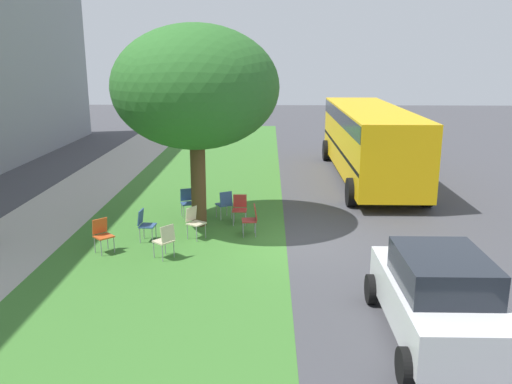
{
  "coord_description": "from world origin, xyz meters",
  "views": [
    {
      "loc": [
        -13.81,
        0.7,
        4.95
      ],
      "look_at": [
        1.7,
        1.06,
        0.94
      ],
      "focal_mm": 37.64,
      "sensor_mm": 36.0,
      "label": 1
    }
  ],
  "objects": [
    {
      "name": "street_tree",
      "position": [
        1.4,
        2.74,
        4.03
      ],
      "size": [
        4.7,
        4.7,
        5.78
      ],
      "color": "brown",
      "rests_on": "ground"
    },
    {
      "name": "grass_verge",
      "position": [
        0.0,
        3.2,
        0.0
      ],
      "size": [
        48.0,
        6.0,
        0.01
      ],
      "primitive_type": "cube",
      "color": "#3D752D",
      "rests_on": "ground"
    },
    {
      "name": "school_bus",
      "position": [
        7.55,
        -3.33,
        1.76
      ],
      "size": [
        10.4,
        2.8,
        2.88
      ],
      "color": "yellow",
      "rests_on": "ground"
    },
    {
      "name": "chair_1",
      "position": [
        -0.92,
        4.92,
        0.52
      ],
      "size": [
        0.59,
        0.59,
        0.88
      ],
      "color": "#C64C1E",
      "rests_on": "ground"
    },
    {
      "name": "chair_5",
      "position": [
        0.2,
        2.72,
        0.52
      ],
      "size": [
        0.58,
        0.58,
        0.88
      ],
      "color": "beige",
      "rests_on": "ground"
    },
    {
      "name": "chair_6",
      "position": [
        2.03,
        2.03,
        0.52
      ],
      "size": [
        0.57,
        0.56,
        0.88
      ],
      "color": "#335184",
      "rests_on": "ground"
    },
    {
      "name": "chair_7",
      "position": [
        0.48,
        1.15,
        0.52
      ],
      "size": [
        0.46,
        0.46,
        0.88
      ],
      "color": "#B7332D",
      "rests_on": "ground"
    },
    {
      "name": "ground",
      "position": [
        0.0,
        0.0,
        0.0
      ],
      "size": [
        80.0,
        80.0,
        0.0
      ],
      "primitive_type": "plane",
      "color": "#424247"
    },
    {
      "name": "chair_2",
      "position": [
        2.25,
        3.2,
        0.52
      ],
      "size": [
        0.54,
        0.53,
        0.88
      ],
      "color": "#335184",
      "rests_on": "ground"
    },
    {
      "name": "sidewalk_strip",
      "position": [
        0.0,
        7.6,
        0.0
      ],
      "size": [
        48.0,
        2.8,
        0.01
      ],
      "primitive_type": "cube",
      "color": "#ADA89E",
      "rests_on": "ground"
    },
    {
      "name": "chair_3",
      "position": [
        -0.06,
        4.03,
        0.52
      ],
      "size": [
        0.45,
        0.45,
        0.88
      ],
      "color": "#335184",
      "rests_on": "ground"
    },
    {
      "name": "chair_0",
      "position": [
        -1.34,
        3.23,
        0.52
      ],
      "size": [
        0.59,
        0.59,
        0.88
      ],
      "color": "beige",
      "rests_on": "ground"
    },
    {
      "name": "parked_car",
      "position": [
        -5.11,
        -2.29,
        0.84
      ],
      "size": [
        3.7,
        1.92,
        1.65
      ],
      "color": "silver",
      "rests_on": "ground"
    },
    {
      "name": "chair_4",
      "position": [
        1.55,
        1.54,
        0.52
      ],
      "size": [
        0.43,
        0.43,
        0.88
      ],
      "color": "#B7332D",
      "rests_on": "ground"
    }
  ]
}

